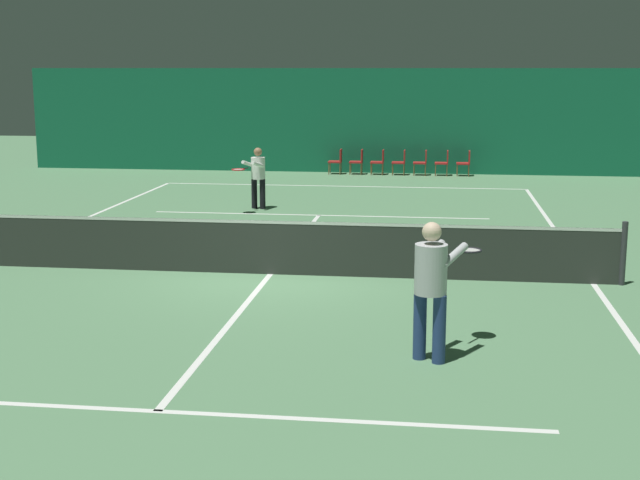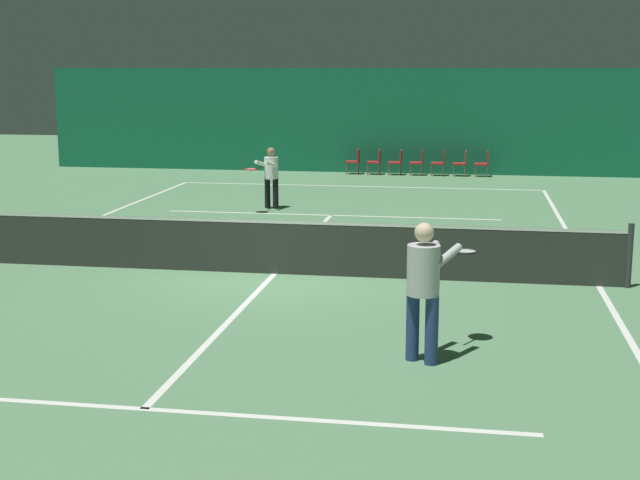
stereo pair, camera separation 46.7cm
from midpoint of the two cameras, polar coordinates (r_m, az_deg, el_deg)
ground_plane at (r=15.65m, az=-2.08°, el=-2.18°), size 60.00×60.00×0.00m
backdrop_curtain at (r=30.73m, az=3.83°, el=7.62°), size 23.00×0.12×3.55m
court_line_baseline_far at (r=27.23m, az=2.99°, el=3.45°), size 11.00×0.10×0.00m
court_line_service_far at (r=21.83m, az=1.31°, el=1.60°), size 8.25×0.10×0.00m
court_line_service_near at (r=9.74m, az=-9.82°, el=-10.62°), size 8.25×0.10×0.00m
court_line_sideline_right at (r=15.52m, az=18.25°, el=-2.83°), size 0.10×23.80×0.00m
court_line_centre at (r=15.65m, az=-2.08°, el=-2.17°), size 0.10×12.80×0.00m
tennis_net at (r=15.54m, az=-2.09°, el=-0.34°), size 12.00×0.10×1.07m
player_near at (r=10.90m, az=7.95°, el=-2.64°), size 0.98×1.39×1.74m
player_far at (r=22.80m, az=-2.61°, el=4.30°), size 0.75×1.34×1.56m
courtside_chair_0 at (r=30.35m, az=2.69°, el=5.15°), size 0.44×0.44×0.84m
courtside_chair_1 at (r=30.27m, az=4.05°, el=5.12°), size 0.44×0.44×0.84m
courtside_chair_2 at (r=30.21m, az=5.41°, el=5.09°), size 0.44×0.44×0.84m
courtside_chair_3 at (r=30.17m, az=6.77°, el=5.05°), size 0.44×0.44×0.84m
courtside_chair_4 at (r=30.14m, az=8.14°, el=5.01°), size 0.44×0.44×0.84m
courtside_chair_5 at (r=30.13m, az=9.51°, el=4.97°), size 0.44×0.44×0.84m
courtside_chair_6 at (r=30.14m, az=10.88°, el=4.92°), size 0.44×0.44×0.84m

